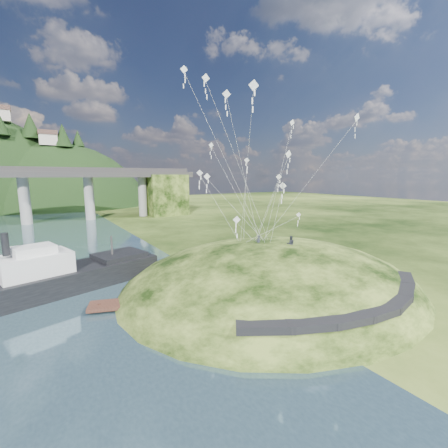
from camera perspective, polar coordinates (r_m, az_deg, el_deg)
ground at (r=30.08m, az=-0.28°, el=-15.53°), size 320.00×320.00×0.00m
grass_hill at (r=36.59m, az=8.94°, el=-13.57°), size 36.00×32.00×13.00m
footpath at (r=27.83m, az=24.93°, el=-13.85°), size 22.29×5.84×0.83m
work_barge at (r=37.88m, az=-28.51°, el=-8.51°), size 21.16×10.54×7.14m
wooden_dock at (r=31.10m, az=-11.58°, el=-14.00°), size 13.69×6.46×0.98m
kite_flyers at (r=34.62m, az=11.05°, el=-2.19°), size 3.48×3.32×1.84m
kite_swarm at (r=34.10m, az=5.07°, el=13.67°), size 18.70×15.09×17.88m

